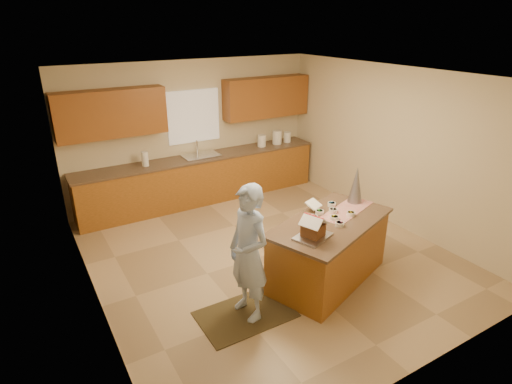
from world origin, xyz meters
TOP-DOWN VIEW (x-y plane):
  - floor at (0.00, 0.00)m, footprint 5.50×5.50m
  - ceiling at (0.00, 0.00)m, footprint 5.50×5.50m
  - wall_back at (0.00, 2.75)m, footprint 5.50×5.50m
  - wall_front at (0.00, -2.75)m, footprint 5.50×5.50m
  - wall_left at (-2.50, 0.00)m, footprint 5.50×5.50m
  - wall_right at (2.50, 0.00)m, footprint 5.50×5.50m
  - stone_accent at (-2.48, -0.80)m, footprint 0.00×2.50m
  - window_curtain at (0.00, 2.72)m, footprint 1.05×0.03m
  - back_counter_base at (0.00, 2.45)m, footprint 4.80×0.60m
  - back_counter_top at (0.00, 2.45)m, footprint 4.85×0.63m
  - upper_cabinet_left at (-1.55, 2.57)m, footprint 1.85×0.35m
  - upper_cabinet_right at (1.55, 2.57)m, footprint 1.85×0.35m
  - sink at (0.00, 2.45)m, footprint 0.70×0.45m
  - faucet at (0.00, 2.63)m, footprint 0.03×0.03m
  - island_base at (0.37, -0.97)m, footprint 1.96×1.43m
  - island_top at (0.37, -0.97)m, footprint 2.06×1.53m
  - table_runner at (0.78, -0.82)m, footprint 1.04×0.67m
  - baking_tray at (-0.12, -1.20)m, footprint 0.54×0.47m
  - cookbook at (0.38, -0.57)m, footprint 0.26×0.23m
  - tinsel_tree at (1.07, -0.66)m, footprint 0.28×0.28m
  - rug at (-1.00, -1.07)m, footprint 1.15×0.75m
  - boy at (-0.95, -1.07)m, footprint 0.48×0.67m
  - canister_a at (1.37, 2.45)m, footprint 0.18×0.18m
  - canister_b at (1.75, 2.45)m, footprint 0.20×0.20m
  - canister_c at (2.02, 2.45)m, footprint 0.15×0.15m
  - paper_towel at (-1.09, 2.45)m, footprint 0.12×0.12m
  - gingerbread_house at (-0.12, -1.20)m, footprint 0.35×0.35m
  - candy_bowls at (0.43, -0.85)m, footprint 0.72×0.65m

SIDE VIEW (x-z plane):
  - floor at x=0.00m, z-range 0.00..0.00m
  - rug at x=-1.00m, z-range 0.00..0.01m
  - island_base at x=0.37m, z-range 0.00..0.86m
  - back_counter_base at x=0.00m, z-range 0.00..0.88m
  - boy at x=-0.95m, z-range 0.01..1.71m
  - island_top at x=0.37m, z-range 0.86..0.90m
  - sink at x=0.00m, z-range 0.83..0.95m
  - back_counter_top at x=0.00m, z-range 0.88..0.92m
  - table_runner at x=0.78m, z-range 0.90..0.91m
  - baking_tray at x=-0.12m, z-range 0.90..0.92m
  - candy_bowls at x=0.43m, z-range 0.90..0.95m
  - cookbook at x=0.38m, z-range 0.94..1.03m
  - gingerbread_house at x=-0.12m, z-range 0.89..1.17m
  - canister_c at x=2.02m, z-range 0.92..1.14m
  - canister_a at x=1.37m, z-range 0.92..1.16m
  - paper_towel at x=-1.09m, z-range 0.92..1.18m
  - faucet at x=0.00m, z-range 0.92..1.20m
  - canister_b at x=1.75m, z-range 0.92..1.21m
  - tinsel_tree at x=1.07m, z-range 0.90..1.44m
  - stone_accent at x=-2.48m, z-range 0.00..2.50m
  - wall_back at x=0.00m, z-range 1.35..1.35m
  - wall_front at x=0.00m, z-range 1.35..1.35m
  - wall_left at x=-2.50m, z-range 1.35..1.35m
  - wall_right at x=2.50m, z-range 1.35..1.35m
  - window_curtain at x=0.00m, z-range 1.15..2.15m
  - upper_cabinet_left at x=-1.55m, z-range 1.50..2.30m
  - upper_cabinet_right at x=1.55m, z-range 1.50..2.30m
  - ceiling at x=0.00m, z-range 2.70..2.70m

